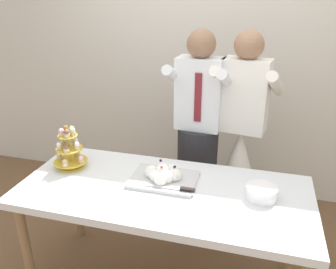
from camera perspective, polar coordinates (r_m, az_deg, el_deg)
The scene contains 7 objects.
rear_wall at distance 3.28m, azimuth 6.46°, elevation 14.72°, with size 5.20×0.10×2.90m, color beige.
dessert_table at distance 2.19m, azimuth -0.79°, elevation -10.57°, with size 1.80×0.80×0.78m.
cupcake_stand at distance 2.43m, azimuth -16.01°, elevation -2.43°, with size 0.23×0.23×0.31m.
main_cake_tray at distance 2.20m, azimuth -0.64°, elevation -6.81°, with size 0.44×0.31×0.13m.
plate_stack at distance 2.11m, azimuth 15.26°, elevation -9.25°, with size 0.19×0.19×0.08m.
person_groom at distance 2.75m, azimuth 4.93°, elevation -2.17°, with size 0.49×0.52×1.66m.
person_bride at distance 2.83m, azimuth 11.52°, elevation -5.60°, with size 0.56×0.56×1.66m.
Camera 1 is at (0.52, -1.75, 1.91)m, focal length 36.79 mm.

